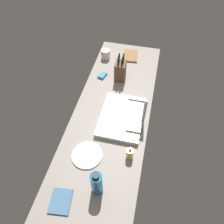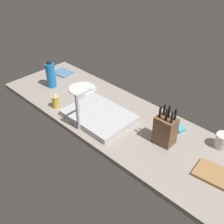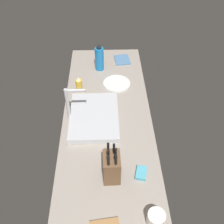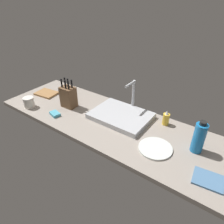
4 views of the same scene
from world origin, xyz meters
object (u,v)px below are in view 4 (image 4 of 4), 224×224
(soap_bottle, at_px, (166,119))
(sink_basin, at_px, (121,116))
(faucet, at_px, (133,93))
(dish_towel, at_px, (208,180))
(water_bottle, at_px, (199,138))
(dish_sponge, at_px, (55,114))
(knife_block, at_px, (68,97))
(cutting_board, at_px, (47,93))
(coffee_mug, at_px, (29,102))
(dinner_plate, at_px, (155,148))

(soap_bottle, bearing_deg, sink_basin, -159.28)
(faucet, relative_size, dish_towel, 1.67)
(water_bottle, bearing_deg, dish_sponge, -167.10)
(knife_block, height_order, soap_bottle, knife_block)
(knife_block, distance_m, water_bottle, 1.09)
(sink_basin, xyz_separation_m, dish_sponge, (-0.47, -0.28, -0.01))
(water_bottle, bearing_deg, knife_block, -176.17)
(cutting_board, relative_size, dish_sponge, 2.26)
(faucet, height_order, cutting_board, faucet)
(knife_block, distance_m, coffee_mug, 0.35)
(dinner_plate, xyz_separation_m, coffee_mug, (-1.14, -0.14, 0.04))
(cutting_board, xyz_separation_m, coffee_mug, (0.08, -0.25, 0.04))
(dish_towel, bearing_deg, sink_basin, 161.71)
(sink_basin, bearing_deg, coffee_mug, -156.84)
(knife_block, distance_m, soap_bottle, 0.84)
(soap_bottle, height_order, dish_sponge, soap_bottle)
(cutting_board, distance_m, dinner_plate, 1.23)
(sink_basin, bearing_deg, dinner_plate, -24.54)
(sink_basin, distance_m, faucet, 0.21)
(dinner_plate, height_order, coffee_mug, coffee_mug)
(faucet, relative_size, dinner_plate, 1.20)
(cutting_board, bearing_deg, coffee_mug, -72.16)
(coffee_mug, xyz_separation_m, dish_sponge, (0.29, 0.04, -0.03))
(faucet, bearing_deg, dish_towel, -28.94)
(sink_basin, xyz_separation_m, dinner_plate, (0.39, -0.18, -0.01))
(soap_bottle, bearing_deg, faucet, 173.94)
(sink_basin, xyz_separation_m, faucet, (0.01, 0.16, 0.14))
(sink_basin, relative_size, cutting_board, 2.28)
(dish_towel, xyz_separation_m, coffee_mug, (-1.49, -0.08, 0.04))
(sink_basin, bearing_deg, cutting_board, -174.96)
(dinner_plate, relative_size, dish_sponge, 2.47)
(sink_basin, distance_m, knife_block, 0.49)
(sink_basin, relative_size, faucet, 1.73)
(sink_basin, height_order, dinner_plate, sink_basin)
(water_bottle, bearing_deg, faucet, 161.84)
(knife_block, bearing_deg, dish_sponge, -88.36)
(dinner_plate, distance_m, dish_sponge, 0.86)
(dish_sponge, bearing_deg, knife_block, 92.91)
(sink_basin, relative_size, coffee_mug, 5.03)
(knife_block, bearing_deg, faucet, 27.84)
(sink_basin, height_order, cutting_board, sink_basin)
(sink_basin, xyz_separation_m, knife_block, (-0.47, -0.11, 0.08))
(faucet, xyz_separation_m, cutting_board, (-0.84, -0.23, -0.15))
(soap_bottle, bearing_deg, knife_block, -163.72)
(water_bottle, distance_m, coffee_mug, 1.39)
(dish_sponge, bearing_deg, sink_basin, 31.36)
(dinner_plate, distance_m, dish_towel, 0.35)
(sink_basin, height_order, coffee_mug, coffee_mug)
(cutting_board, relative_size, dish_towel, 1.26)
(coffee_mug, distance_m, dish_sponge, 0.29)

